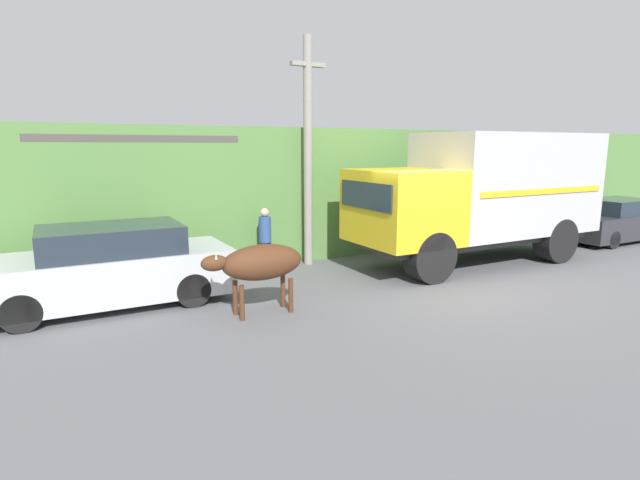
% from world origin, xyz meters
% --- Properties ---
extents(ground_plane, '(60.00, 60.00, 0.00)m').
position_xyz_m(ground_plane, '(0.00, 0.00, 0.00)').
color(ground_plane, slate).
extents(hillside_embankment, '(32.00, 5.49, 3.51)m').
position_xyz_m(hillside_embankment, '(0.00, 6.49, 1.76)').
color(hillside_embankment, '#568442').
rests_on(hillside_embankment, ground_plane).
extents(building_backdrop, '(4.52, 2.70, 3.28)m').
position_xyz_m(building_backdrop, '(-5.43, 5.09, 1.66)').
color(building_backdrop, '#B2BCAD').
rests_on(building_backdrop, ground_plane).
extents(cargo_truck, '(6.92, 2.38, 3.37)m').
position_xyz_m(cargo_truck, '(2.70, 1.43, 1.86)').
color(cargo_truck, '#2D2D2D').
rests_on(cargo_truck, ground_plane).
extents(brown_cow, '(1.89, 0.65, 1.29)m').
position_xyz_m(brown_cow, '(-4.02, 0.29, 0.95)').
color(brown_cow, '#512D19').
rests_on(brown_cow, ground_plane).
extents(parked_suv, '(4.59, 1.82, 1.56)m').
position_xyz_m(parked_suv, '(-6.41, 2.09, 0.76)').
color(parked_suv, silver).
rests_on(parked_suv, ground_plane).
extents(hatchback_car, '(3.81, 1.62, 1.38)m').
position_xyz_m(hatchback_car, '(8.69, 1.55, 0.66)').
color(hatchback_car, '#2D2D33').
rests_on(hatchback_car, ground_plane).
extents(pedestrian_on_hill, '(0.35, 0.35, 1.56)m').
position_xyz_m(pedestrian_on_hill, '(-2.72, 3.26, 0.87)').
color(pedestrian_on_hill, '#38332D').
rests_on(pedestrian_on_hill, ground_plane).
extents(utility_pole, '(0.90, 0.23, 5.69)m').
position_xyz_m(utility_pole, '(-1.45, 3.43, 2.96)').
color(utility_pole, gray).
rests_on(utility_pole, ground_plane).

